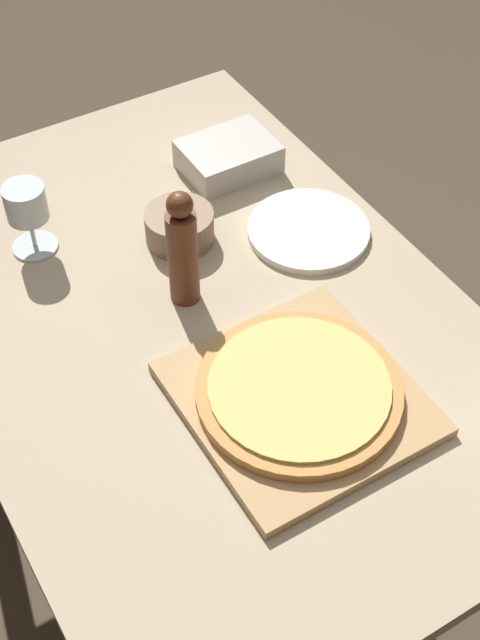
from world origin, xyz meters
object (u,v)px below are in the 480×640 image
at_px(wine_glass, 26,207).
at_px(pepper_mill, 185,249).
at_px(small_bowl, 179,226).
at_px(pizza, 299,390).

bearing_deg(wine_glass, pepper_mill, -54.35).
bearing_deg(small_bowl, pizza, -92.96).
xyz_separation_m(pizza, pepper_mill, (-0.03, 0.28, 0.07)).
relative_size(pepper_mill, wine_glass, 1.65).
bearing_deg(small_bowl, pepper_mill, -113.21).
bearing_deg(pizza, wine_glass, 111.66).
distance_m(pizza, small_bowl, 0.41).
distance_m(pepper_mill, small_bowl, 0.16).
height_order(pizza, wine_glass, wine_glass).
relative_size(pepper_mill, small_bowl, 1.80).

